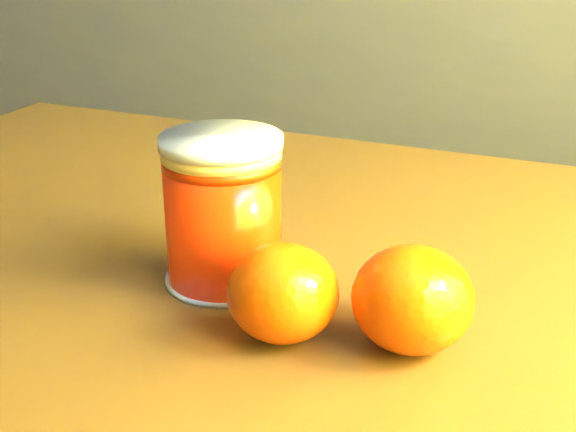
% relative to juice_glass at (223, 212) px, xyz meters
% --- Properties ---
extents(kitchen_counter, '(3.15, 0.60, 0.90)m').
position_rel_juice_glass_xyz_m(kitchen_counter, '(-0.92, 1.33, -0.41)').
color(kitchen_counter, '#505155').
rests_on(kitchen_counter, ground).
extents(juice_glass, '(0.08, 0.08, 0.10)m').
position_rel_juice_glass_xyz_m(juice_glass, '(0.00, 0.00, 0.00)').
color(juice_glass, red).
rests_on(juice_glass, table).
extents(orange_front, '(0.09, 0.09, 0.06)m').
position_rel_juice_glass_xyz_m(orange_front, '(0.07, -0.05, -0.02)').
color(orange_front, '#E74B04').
rests_on(orange_front, table).
extents(orange_back, '(0.09, 0.09, 0.06)m').
position_rel_juice_glass_xyz_m(orange_back, '(0.14, -0.04, -0.02)').
color(orange_back, '#E74B04').
rests_on(orange_back, table).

